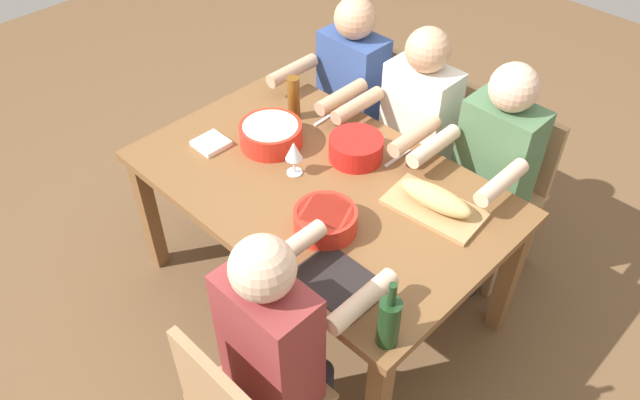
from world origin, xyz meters
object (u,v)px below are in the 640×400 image
at_px(cutting_board, 434,208).
at_px(serving_bowl_fruit, 325,219).
at_px(wine_bottle, 389,321).
at_px(serving_bowl_pasta, 271,133).
at_px(diner_far_center, 413,126).
at_px(diner_near_right, 279,338).
at_px(serving_bowl_greens, 356,147).
at_px(bread_loaf, 436,198).
at_px(diner_far_right, 490,166).
at_px(chair_far_center, 431,144).
at_px(diner_far_left, 347,91).
at_px(beer_bottle, 294,98).
at_px(napkin_stack, 211,143).
at_px(chair_far_right, 503,183).
at_px(wine_glass, 294,152).
at_px(dining_table, 320,195).
at_px(chair_far_left, 368,111).

bearing_deg(cutting_board, serving_bowl_fruit, -121.37).
bearing_deg(wine_bottle, serving_bowl_pasta, 157.13).
xyz_separation_m(diner_far_center, diner_near_right, (0.44, -1.30, 0.00)).
relative_size(diner_far_center, serving_bowl_greens, 4.94).
distance_m(cutting_board, bread_loaf, 0.06).
height_order(diner_far_center, serving_bowl_pasta, diner_far_center).
bearing_deg(diner_far_right, chair_far_center, 157.51).
xyz_separation_m(diner_far_left, beer_bottle, (0.02, -0.40, 0.15)).
bearing_deg(cutting_board, napkin_stack, -159.43).
xyz_separation_m(chair_far_center, serving_bowl_pasta, (-0.34, -0.81, 0.32)).
height_order(diner_far_left, cutting_board, diner_far_left).
xyz_separation_m(chair_far_right, wine_glass, (-0.56, -0.87, 0.37)).
height_order(dining_table, napkin_stack, napkin_stack).
height_order(diner_far_left, wine_glass, diner_far_left).
bearing_deg(bread_loaf, diner_far_center, 135.31).
bearing_deg(diner_near_right, napkin_stack, 153.88).
xyz_separation_m(dining_table, serving_bowl_fruit, (0.22, -0.19, 0.14)).
bearing_deg(serving_bowl_fruit, napkin_stack, 178.51).
relative_size(serving_bowl_pasta, napkin_stack, 2.04).
distance_m(diner_far_right, napkin_stack, 1.28).
bearing_deg(chair_far_center, wine_bottle, -59.88).
bearing_deg(wine_glass, cutting_board, 22.45).
bearing_deg(wine_bottle, beer_bottle, 149.68).
bearing_deg(wine_glass, serving_bowl_greens, 66.25).
height_order(dining_table, serving_bowl_greens, serving_bowl_greens).
height_order(chair_far_right, diner_near_right, diner_near_right).
distance_m(wine_glass, napkin_stack, 0.45).
distance_m(chair_far_right, beer_bottle, 1.11).
distance_m(diner_far_right, diner_near_right, 1.30).
distance_m(serving_bowl_fruit, wine_bottle, 0.56).
xyz_separation_m(serving_bowl_fruit, beer_bottle, (-0.64, 0.44, 0.06)).
bearing_deg(cutting_board, diner_far_right, 91.77).
relative_size(diner_near_right, beer_bottle, 5.45).
bearing_deg(diner_near_right, chair_far_center, 106.61).
bearing_deg(serving_bowl_fruit, chair_far_center, 102.03).
bearing_deg(chair_far_center, wine_glass, -97.68).
xyz_separation_m(serving_bowl_greens, beer_bottle, (-0.42, 0.02, 0.05)).
distance_m(diner_far_right, chair_far_center, 0.53).
height_order(diner_far_right, serving_bowl_pasta, diner_far_right).
bearing_deg(dining_table, diner_far_right, 55.75).
distance_m(bread_loaf, napkin_stack, 1.06).
height_order(chair_far_right, napkin_stack, chair_far_right).
relative_size(diner_far_right, serving_bowl_pasta, 4.19).
distance_m(serving_bowl_fruit, wine_glass, 0.38).
xyz_separation_m(wine_bottle, beer_bottle, (-1.15, 0.67, 0.00)).
bearing_deg(chair_far_left, diner_far_left, -90.00).
xyz_separation_m(chair_far_center, diner_near_right, (0.44, -1.49, 0.21)).
height_order(dining_table, wine_glass, wine_glass).
height_order(chair_far_right, diner_far_right, diner_far_right).
relative_size(chair_far_left, napkin_stack, 6.07).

